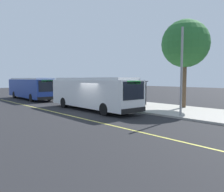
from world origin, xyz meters
The scene contains 10 objects.
ground_plane centered at (0.00, 0.00, 0.00)m, with size 120.00×120.00×0.00m, color #232326.
sidewalk_curb centered at (0.00, 6.00, 0.07)m, with size 44.00×6.40×0.15m, color #A8A399.
lane_stripe_center centered at (0.00, -2.20, 0.00)m, with size 36.00×0.14×0.01m, color #E0D64C.
transit_bus_main centered at (-1.33, 1.01, 1.62)m, with size 10.65×2.79×2.95m.
transit_bus_second centered at (-15.57, 0.98, 1.62)m, with size 11.32×2.92×2.95m.
bus_shelter centered at (-1.30, 6.29, 1.92)m, with size 2.90×1.60×2.48m.
waiting_bench centered at (-1.16, 6.39, 0.63)m, with size 1.60×0.48×0.95m.
route_sign_post centered at (1.29, 3.85, 1.96)m, with size 0.44×0.08×2.80m.
street_tree_near_shelter centered at (3.87, 7.91, 6.08)m, with size 4.39×4.39×8.15m.
utility_pole centered at (6.26, 3.43, 3.35)m, with size 0.16×0.16×6.40m, color gray.
Camera 1 is at (15.11, -11.19, 2.85)m, focal length 35.99 mm.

